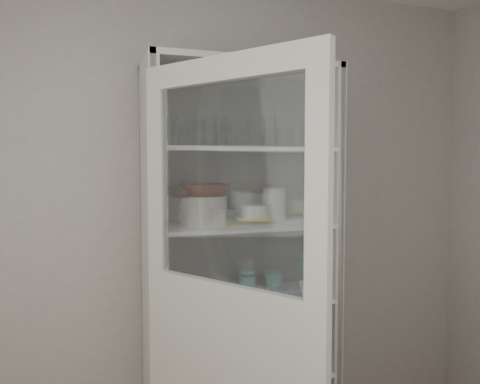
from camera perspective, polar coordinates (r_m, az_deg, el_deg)
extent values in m
cube|color=#999998|center=(2.66, -5.62, -2.49)|extent=(3.60, 0.02, 2.60)
cube|color=silver|center=(2.44, -11.02, -9.08)|extent=(0.03, 0.45, 2.10)
cube|color=silver|center=(2.73, 9.79, -7.68)|extent=(0.03, 0.45, 2.10)
cube|color=slate|center=(2.74, -1.40, -7.60)|extent=(1.00, 0.03, 2.10)
cube|color=silver|center=(2.54, 0.00, 15.04)|extent=(1.00, 0.45, 0.03)
cube|color=white|center=(2.72, 0.11, -21.00)|extent=(0.94, 0.42, 0.02)
cube|color=white|center=(2.58, 0.11, -12.89)|extent=(0.94, 0.42, 0.02)
cube|color=white|center=(2.49, 0.11, -4.05)|extent=(0.94, 0.42, 0.02)
cube|color=white|center=(2.47, 0.11, 5.18)|extent=(0.94, 0.42, 0.02)
cube|color=silver|center=(1.87, -1.57, 14.92)|extent=(0.53, 0.77, 0.10)
cube|color=silver|center=(2.12, -9.99, 1.33)|extent=(0.08, 0.10, 0.80)
cube|color=silver|center=(1.61, 9.60, 0.62)|extent=(0.08, 0.10, 0.80)
cube|color=silver|center=(1.84, -1.55, 1.04)|extent=(0.41, 0.61, 0.78)
cylinder|color=silver|center=(2.28, -5.07, 7.24)|extent=(0.07, 0.07, 0.13)
cylinder|color=silver|center=(2.30, -6.77, 7.12)|extent=(0.08, 0.08, 0.13)
cylinder|color=silver|center=(2.31, -2.38, 7.21)|extent=(0.07, 0.07, 0.13)
cylinder|color=silver|center=(2.42, 3.55, 7.00)|extent=(0.08, 0.08, 0.13)
cylinder|color=silver|center=(2.39, 3.73, 7.34)|extent=(0.08, 0.08, 0.15)
cylinder|color=silver|center=(2.46, 5.31, 7.02)|extent=(0.07, 0.07, 0.14)
cylinder|color=silver|center=(2.48, 7.37, 6.88)|extent=(0.08, 0.08, 0.13)
cylinder|color=silver|center=(2.40, -9.46, 7.19)|extent=(0.08, 0.08, 0.15)
cylinder|color=silver|center=(2.41, -3.45, 6.99)|extent=(0.08, 0.08, 0.13)
cylinder|color=silver|center=(2.40, -5.45, 7.07)|extent=(0.08, 0.08, 0.13)
cylinder|color=silver|center=(2.43, -2.38, 7.26)|extent=(0.09, 0.09, 0.15)
cylinder|color=silver|center=(2.59, 4.49, 6.74)|extent=(0.07, 0.07, 0.13)
cylinder|color=silver|center=(2.36, -4.34, -3.19)|extent=(0.21, 0.21, 0.08)
cylinder|color=silver|center=(2.55, -5.14, -2.68)|extent=(0.22, 0.22, 0.08)
cylinder|color=beige|center=(2.36, -4.35, -1.32)|extent=(0.28, 0.28, 0.07)
imported|color=maroon|center=(2.35, -4.35, 0.27)|extent=(0.27, 0.27, 0.06)
cylinder|color=silver|center=(2.51, 1.72, -3.53)|extent=(0.37, 0.37, 0.02)
cube|color=yellow|center=(2.51, 1.72, -3.19)|extent=(0.21, 0.21, 0.01)
cylinder|color=silver|center=(2.50, 1.72, -2.33)|extent=(0.19, 0.19, 0.06)
cylinder|color=white|center=(2.60, 4.14, -1.50)|extent=(0.13, 0.13, 0.18)
imported|color=#232E9F|center=(2.69, 8.78, -10.97)|extent=(0.14, 0.14, 0.09)
imported|color=teal|center=(2.69, 4.11, -10.84)|extent=(0.14, 0.14, 0.10)
imported|color=silver|center=(2.58, 8.19, -11.68)|extent=(0.09, 0.09, 0.08)
cylinder|color=teal|center=(2.65, 0.87, -11.11)|extent=(0.10, 0.10, 0.10)
ellipsoid|color=teal|center=(2.63, 0.87, -9.89)|extent=(0.10, 0.10, 0.02)
cylinder|color=#B2B2B5|center=(2.47, -3.57, -12.83)|extent=(0.11, 0.11, 0.04)
cylinder|color=silver|center=(2.52, -6.98, -11.52)|extent=(0.12, 0.12, 0.13)
imported|color=beige|center=(2.71, -0.02, -19.99)|extent=(0.31, 0.31, 0.07)
cube|color=#9F9F9F|center=(2.77, 5.48, -19.55)|extent=(0.25, 0.22, 0.06)
cylinder|color=silver|center=(2.31, -7.24, 7.23)|extent=(0.07, 0.07, 0.14)
cylinder|color=silver|center=(2.29, -3.80, 7.52)|extent=(0.08, 0.08, 0.16)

